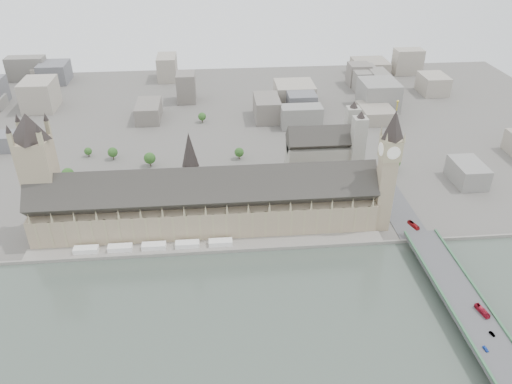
{
  "coord_description": "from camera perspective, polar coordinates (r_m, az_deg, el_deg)",
  "views": [
    {
      "loc": [
        9.36,
        -313.44,
        230.23
      ],
      "look_at": [
        39.67,
        22.23,
        29.71
      ],
      "focal_mm": 35.0,
      "sensor_mm": 36.0,
      "label": 1
    }
  ],
  "objects": [
    {
      "name": "westminster_bridge",
      "position": [
        353.58,
        22.35,
        -11.65
      ],
      "size": [
        25.0,
        325.0,
        10.25
      ],
      "primitive_type": "cube",
      "color": "#474749",
      "rests_on": "ground"
    },
    {
      "name": "park_trees",
      "position": [
        435.25,
        -6.98,
        -0.28
      ],
      "size": [
        110.0,
        30.0,
        15.0
      ],
      "primitive_type": null,
      "color": "#204E1B",
      "rests_on": "ground"
    },
    {
      "name": "ground",
      "position": [
        389.02,
        -5.56,
        -5.71
      ],
      "size": [
        900.0,
        900.0,
        0.0
      ],
      "primitive_type": "plane",
      "color": "#595651",
      "rests_on": "ground"
    },
    {
      "name": "city_skyline_inland",
      "position": [
        597.12,
        -5.81,
        9.88
      ],
      "size": [
        720.0,
        360.0,
        38.0
      ],
      "primitive_type": null,
      "color": "gray",
      "rests_on": "ground"
    },
    {
      "name": "terrace_tents",
      "position": [
        384.08,
        -11.59,
        -6.07
      ],
      "size": [
        118.0,
        7.0,
        4.0
      ],
      "color": "white",
      "rests_on": "river_terrace"
    },
    {
      "name": "palace_of_westminster",
      "position": [
        392.6,
        -5.74,
        -1.33
      ],
      "size": [
        265.0,
        40.73,
        55.44
      ],
      "color": "gray",
      "rests_on": "ground"
    },
    {
      "name": "car_blue",
      "position": [
        321.16,
        24.77,
        -15.96
      ],
      "size": [
        2.34,
        4.53,
        1.47
      ],
      "primitive_type": "imported",
      "rotation": [
        0.0,
        0.0,
        0.14
      ],
      "color": "#1C45B7",
      "rests_on": "westminster_bridge"
    },
    {
      "name": "red_bus_south",
      "position": [
        342.58,
        24.43,
        -12.25
      ],
      "size": [
        5.1,
        12.12,
        3.29
      ],
      "primitive_type": "imported",
      "rotation": [
        0.0,
        0.0,
        0.2
      ],
      "color": "#A31428",
      "rests_on": "westminster_bridge"
    },
    {
      "name": "embankment_wall",
      "position": [
        376.12,
        -5.56,
        -6.88
      ],
      "size": [
        600.0,
        1.5,
        3.0
      ],
      "primitive_type": "cube",
      "color": "gray",
      "rests_on": "ground"
    },
    {
      "name": "red_bus_north",
      "position": [
        403.68,
        17.55,
        -3.63
      ],
      "size": [
        6.33,
        11.86,
        3.23
      ],
      "primitive_type": "imported",
      "rotation": [
        0.0,
        0.0,
        0.33
      ],
      "color": "#A21217",
      "rests_on": "westminster_bridge"
    },
    {
      "name": "bridge_parapets",
      "position": [
        323.04,
        25.92,
        -16.02
      ],
      "size": [
        25.0,
        235.0,
        1.15
      ],
      "primitive_type": null,
      "color": "#386644",
      "rests_on": "westminster_bridge"
    },
    {
      "name": "car_silver",
      "position": [
        331.51,
        25.37,
        -14.43
      ],
      "size": [
        2.42,
        4.25,
        1.33
      ],
      "primitive_type": "imported",
      "rotation": [
        0.0,
        0.0,
        0.27
      ],
      "color": "gray",
      "rests_on": "westminster_bridge"
    },
    {
      "name": "victoria_tower",
      "position": [
        403.86,
        -23.57,
        2.33
      ],
      "size": [
        30.0,
        30.0,
        100.0
      ],
      "color": "gray",
      "rests_on": "ground"
    },
    {
      "name": "central_tower",
      "position": [
        381.16,
        -7.52,
        3.59
      ],
      "size": [
        13.0,
        13.0,
        48.0
      ],
      "color": "tan",
      "rests_on": "ground"
    },
    {
      "name": "elizabeth_tower",
      "position": [
        386.66,
        14.89,
        3.21
      ],
      "size": [
        17.0,
        17.0,
        107.5
      ],
      "color": "gray",
      "rests_on": "ground"
    },
    {
      "name": "westminster_abbey",
      "position": [
        468.21,
        7.93,
        4.45
      ],
      "size": [
        68.0,
        36.0,
        64.0
      ],
      "color": "#A09D90",
      "rests_on": "ground"
    },
    {
      "name": "river_terrace",
      "position": [
        382.4,
        -5.56,
        -6.25
      ],
      "size": [
        270.0,
        15.0,
        2.0
      ],
      "primitive_type": "cube",
      "color": "gray",
      "rests_on": "ground"
    }
  ]
}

